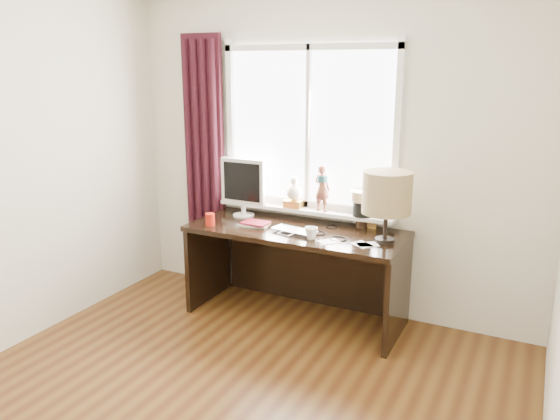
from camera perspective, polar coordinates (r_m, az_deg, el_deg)
The scene contains 14 objects.
wall_back at distance 4.43m, azimuth 4.93°, elevation 5.91°, with size 3.50×2.60×0.00m, color beige.
laptop at distance 4.16m, azimuth 1.57°, elevation -2.21°, with size 0.35×0.23×0.03m, color silver.
mug at distance 4.01m, azimuth 3.28°, elevation -2.39°, with size 0.10×0.09×0.10m, color white.
red_cup at distance 4.38m, azimuth -7.31°, elevation -0.99°, with size 0.07×0.07×0.10m, color #A8190B.
window at distance 4.44m, azimuth 3.12°, elevation 6.07°, with size 1.52×0.21×1.40m.
curtain at distance 4.91m, azimuth -7.94°, elevation 4.51°, with size 0.38×0.09×2.25m.
desk at distance 4.42m, azimuth 2.18°, elevation -4.69°, with size 1.70×0.70×0.75m.
monitor at distance 4.57m, azimuth -3.89°, elevation 2.72°, with size 0.40×0.18×0.49m.
notebook_stack at distance 4.35m, azimuth -2.60°, elevation -1.44°, with size 0.24×0.19×0.03m.
brush_holder at distance 4.34m, azimuth 8.55°, elevation -1.02°, with size 0.09×0.09×0.25m.
icon_frame at distance 4.32m, azimuth 9.42°, elevation -1.06°, with size 0.10×0.03×0.13m.
table_lamp at distance 3.92m, azimuth 11.12°, elevation 1.71°, with size 0.35×0.35×0.52m.
loose_papers at distance 3.95m, azimuth 7.61°, elevation -3.49°, with size 0.45×0.24×0.00m.
desk_cables at distance 4.15m, azimuth 5.29°, elevation -2.48°, with size 0.34×0.42×0.01m.
Camera 1 is at (1.61, -2.08, 1.99)m, focal length 35.00 mm.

